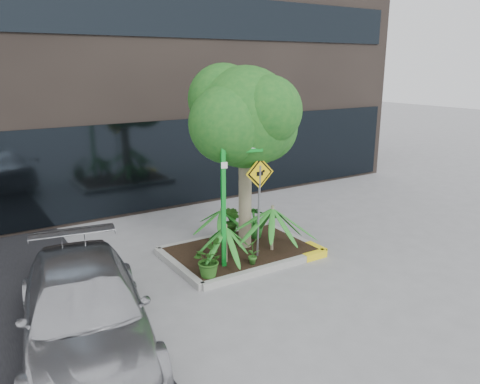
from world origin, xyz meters
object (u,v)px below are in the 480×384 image
tree (245,118)px  cattle_sign (259,190)px  parked_car (85,311)px  street_sign_post (225,186)px

tree → cattle_sign: tree is taller
tree → parked_car: bearing=-154.6°
cattle_sign → parked_car: bearing=-161.2°
street_sign_post → cattle_sign: size_ratio=1.35×
street_sign_post → cattle_sign: bearing=14.1°
parked_car → street_sign_post: size_ratio=1.49×
tree → parked_car: (-4.19, -1.99, -2.49)m
street_sign_post → cattle_sign: street_sign_post is taller
parked_car → tree: bearing=35.4°
parked_car → street_sign_post: 3.73m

